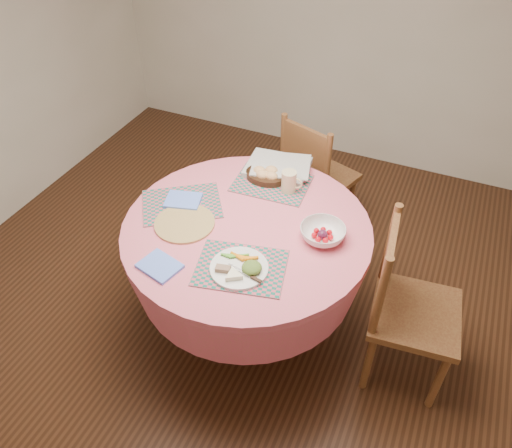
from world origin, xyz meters
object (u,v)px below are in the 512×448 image
Objects in this scene: dining_table at (247,254)px; wicker_trivet at (185,223)px; bread_bowl at (266,174)px; chair_back at (315,175)px; dinner_plate at (240,268)px; fruit_bowl at (323,233)px; latte_mug at (289,181)px; chair_right at (406,305)px.

wicker_trivet is (-0.29, -0.11, 0.20)m from dining_table.
chair_back is at bearing 76.39° from bread_bowl.
chair_back reaches higher than bread_bowl.
dining_table is 0.38m from dinner_plate.
wicker_trivet is at bearing -158.68° from dining_table.
wicker_trivet is (-0.35, -1.04, 0.28)m from chair_back.
dining_table is 5.03× the size of fruit_bowl.
latte_mug is (0.03, -0.58, 0.34)m from chair_back.
dinner_plate is (-0.72, -0.34, 0.28)m from chair_right.
fruit_bowl is (0.28, -0.28, -0.03)m from latte_mug.
chair_right is 1.15m from wicker_trivet.
chair_right reaches higher than latte_mug.
bread_bowl is (-0.89, 0.35, 0.29)m from chair_right.
bread_bowl is at bearing 162.13° from latte_mug.
dinner_plate is (0.39, -0.18, 0.02)m from wicker_trivet.
chair_right reaches higher than chair_back.
dining_table is 4.70× the size of dinner_plate.
chair_right is 7.98× the size of latte_mug.
fruit_bowl is (0.37, 0.06, 0.23)m from dining_table.
wicker_trivet is 0.56m from bread_bowl.
latte_mug is 0.40m from fruit_bowl.
chair_back is 0.63m from bread_bowl.
latte_mug is at bearing 91.02° from dinner_plate.
dinner_plate reaches higher than wicker_trivet.
chair_right is at bearing -2.11° from fruit_bowl.
chair_back is 3.93× the size of bread_bowl.
dinner_plate is (0.10, -0.29, 0.22)m from dining_table.
chair_right reaches higher than wicker_trivet.
dinner_plate is (0.04, -1.22, 0.30)m from chair_back.
wicker_trivet is 1.14× the size of dinner_plate.
dining_table is 10.47× the size of latte_mug.
latte_mug is (0.38, 0.46, 0.06)m from wicker_trivet.
fruit_bowl is (0.43, -0.33, -0.00)m from bread_bowl.
latte_mug reaches higher than bread_bowl.
bread_bowl is at bearing 95.42° from chair_back.
bread_bowl reaches higher than fruit_bowl.
wicker_trivet is 2.53× the size of latte_mug.
chair_right reaches higher than bread_bowl.
bread_bowl is (0.22, 0.51, 0.03)m from wicker_trivet.
latte_mug reaches higher than dinner_plate.
chair_right is 0.86m from latte_mug.
latte_mug is (-0.73, 0.30, 0.32)m from chair_right.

